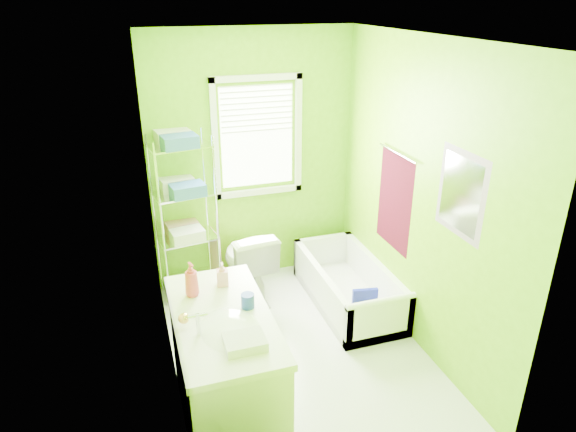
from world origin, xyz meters
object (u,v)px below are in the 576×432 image
object	(u,v)px
toilet	(247,262)
wire_shelf_unit	(184,199)
vanity	(225,369)
bathtub	(349,292)

from	to	relation	value
toilet	wire_shelf_unit	xyz separation A→B (m)	(-0.54, 0.27, 0.65)
vanity	toilet	bearing A→B (deg)	71.26
bathtub	vanity	size ratio (longest dim) A/B	1.14
vanity	wire_shelf_unit	bearing A→B (deg)	89.71
toilet	vanity	xyz separation A→B (m)	(-0.55, -1.61, 0.10)
toilet	vanity	bearing A→B (deg)	66.04
toilet	vanity	size ratio (longest dim) A/B	0.63
toilet	wire_shelf_unit	world-z (taller)	wire_shelf_unit
bathtub	wire_shelf_unit	bearing A→B (deg)	153.16
bathtub	toilet	xyz separation A→B (m)	(-0.92, 0.47, 0.24)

